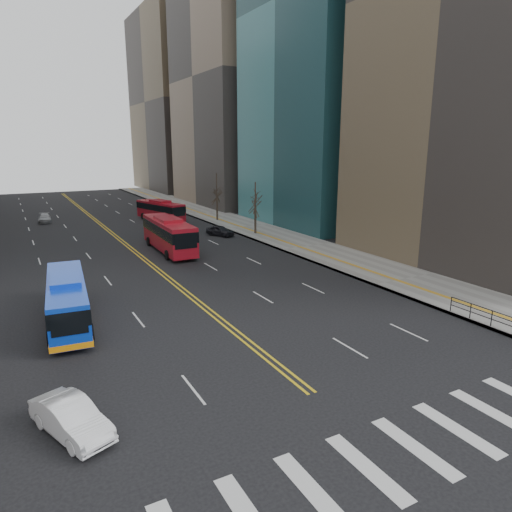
% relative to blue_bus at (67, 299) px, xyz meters
% --- Properties ---
extents(ground, '(220.00, 220.00, 0.00)m').
position_rel_blue_bus_xyz_m(ground, '(8.73, -19.56, -1.64)').
color(ground, black).
extents(sidewalk_right, '(7.00, 130.00, 0.15)m').
position_rel_blue_bus_xyz_m(sidewalk_right, '(26.23, 25.44, -1.56)').
color(sidewalk_right, gray).
rests_on(sidewalk_right, ground).
extents(crosswalk, '(26.70, 4.00, 0.01)m').
position_rel_blue_bus_xyz_m(crosswalk, '(8.73, -19.56, -1.63)').
color(crosswalk, silver).
rests_on(crosswalk, ground).
extents(centerline, '(0.55, 100.00, 0.01)m').
position_rel_blue_bus_xyz_m(centerline, '(8.73, 35.44, -1.63)').
color(centerline, gold).
rests_on(centerline, ground).
extents(office_towers, '(83.00, 134.00, 58.00)m').
position_rel_blue_bus_xyz_m(office_towers, '(8.85, 48.94, 22.29)').
color(office_towers, gray).
rests_on(office_towers, ground).
extents(pedestrian_railing, '(0.06, 6.06, 1.02)m').
position_rel_blue_bus_xyz_m(pedestrian_railing, '(23.03, -13.56, -0.81)').
color(pedestrian_railing, black).
rests_on(pedestrian_railing, sidewalk_right).
extents(street_trees, '(35.20, 47.20, 7.60)m').
position_rel_blue_bus_xyz_m(street_trees, '(1.55, 14.99, 3.24)').
color(street_trees, '#30251D').
rests_on(street_trees, ground).
extents(blue_bus, '(3.24, 10.78, 3.12)m').
position_rel_blue_bus_xyz_m(blue_bus, '(0.00, 0.00, 0.00)').
color(blue_bus, blue).
rests_on(blue_bus, ground).
extents(red_bus_near, '(3.14, 11.59, 3.65)m').
position_rel_blue_bus_xyz_m(red_bus_near, '(12.06, 16.48, 0.39)').
color(red_bus_near, '#AB1220').
rests_on(red_bus_near, ground).
extents(red_bus_far, '(4.83, 10.06, 3.15)m').
position_rel_blue_bus_xyz_m(red_bus_far, '(17.20, 36.25, 0.12)').
color(red_bus_far, '#AB1220').
rests_on(red_bus_far, ground).
extents(car_white, '(2.94, 4.50, 1.40)m').
position_rel_blue_bus_xyz_m(car_white, '(-1.40, -12.46, -0.94)').
color(car_white, white).
rests_on(car_white, ground).
extents(car_dark_mid, '(2.96, 4.10, 1.30)m').
position_rel_blue_bus_xyz_m(car_dark_mid, '(20.34, 21.67, -0.99)').
color(car_dark_mid, black).
rests_on(car_dark_mid, ground).
extents(car_silver, '(1.98, 4.32, 1.22)m').
position_rel_blue_bus_xyz_m(car_silver, '(1.84, 43.36, -1.03)').
color(car_silver, '#939398').
rests_on(car_silver, ground).
extents(car_dark_far, '(2.30, 4.92, 1.36)m').
position_rel_blue_bus_xyz_m(car_dark_far, '(21.23, 49.02, -0.96)').
color(car_dark_far, black).
rests_on(car_dark_far, ground).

